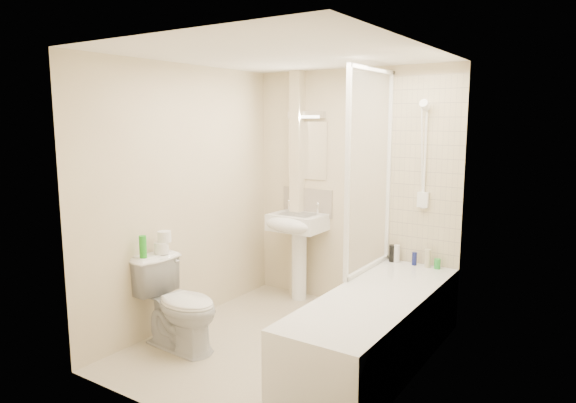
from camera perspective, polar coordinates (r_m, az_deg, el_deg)
The scene contains 24 objects.
floor at distance 4.51m, azimuth -0.55°, elevation -15.87°, with size 2.50×2.50×0.00m, color beige.
wall_back at distance 5.22m, azimuth 7.11°, elevation 1.29°, with size 2.20×0.02×2.40m, color beige.
wall_left at distance 4.84m, azimuth -11.44°, elevation 0.56°, with size 0.02×2.50×2.40m, color beige.
wall_right at distance 3.66m, azimuth 13.88°, elevation -2.27°, with size 0.02×2.50×2.40m, color beige.
ceiling at distance 4.12m, azimuth -0.60°, elevation 16.02°, with size 2.20×2.50×0.02m, color white.
tile_back at distance 4.90m, azimuth 15.00°, elevation 3.19°, with size 0.70×0.01×1.75m, color beige.
tile_right at distance 3.81m, azimuth 14.85°, elevation 1.58°, with size 0.01×2.10×1.75m, color beige.
pipe_boxing at distance 5.47m, azimuth 1.00°, elevation 1.71°, with size 0.12×0.12×2.40m, color beige.
splashback at distance 5.48m, azimuth 2.16°, elevation -0.07°, with size 0.60×0.01×0.30m, color beige.
mirror at distance 5.42m, azimuth 2.18°, elevation 5.68°, with size 0.46×0.01×0.60m, color white.
strip_light at distance 5.39m, azimuth 2.08°, elevation 9.60°, with size 0.42×0.07×0.07m, color silver.
bathtub at distance 4.23m, azimuth 9.74°, elevation -13.51°, with size 0.70×2.10×0.55m.
shower_screen at distance 4.61m, azimuth 9.14°, elevation 3.34°, with size 0.04×0.92×1.80m.
shower_fixture at distance 4.85m, azimuth 14.87°, elevation 4.57°, with size 0.10×0.16×0.99m.
pedestal_sink at distance 5.35m, azimuth 0.88°, elevation -3.43°, with size 0.55×0.50×1.06m.
bottle_black_a at distance 5.05m, azimuth 11.53°, elevation -5.67°, with size 0.07×0.07×0.16m, color black.
bottle_white_a at distance 5.04m, azimuth 11.98°, elevation -5.69°, with size 0.06×0.06×0.17m, color white.
bottle_blue at distance 4.99m, azimuth 13.86°, elevation -6.19°, with size 0.05×0.05×0.12m, color navy.
bottle_cream at distance 4.94m, azimuth 15.27°, elevation -6.11°, with size 0.06×0.06×0.17m, color beige.
bottle_green at distance 4.93m, azimuth 16.25°, elevation -6.66°, with size 0.06×0.06×0.09m, color green.
toilet at distance 4.45m, azimuth -11.97°, elevation -11.08°, with size 0.78×0.48×0.77m, color white.
toilet_roll_lower at distance 4.54m, azimuth -13.87°, elevation -5.03°, with size 0.12×0.12×0.10m, color white.
toilet_roll_upper at distance 4.53m, azimuth -13.58°, elevation -3.81°, with size 0.12×0.12×0.09m, color white.
green_bottle at distance 4.43m, azimuth -15.82°, elevation -4.86°, with size 0.06×0.06×0.19m, color green.
Camera 1 is at (2.28, -3.39, 1.91)m, focal length 32.00 mm.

